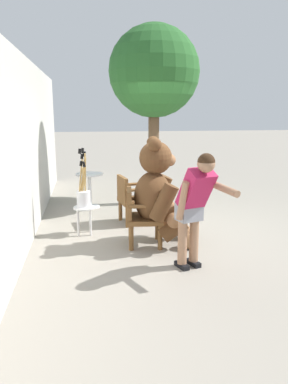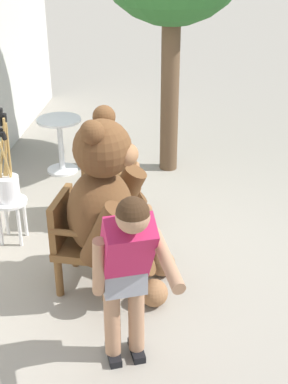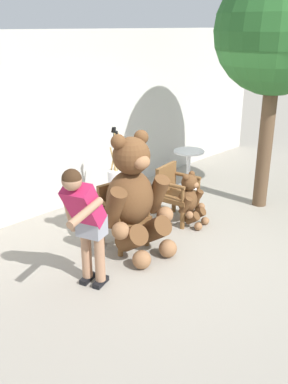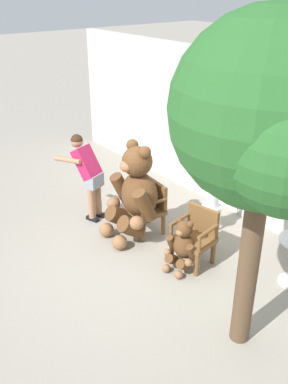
{
  "view_description": "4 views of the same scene",
  "coord_description": "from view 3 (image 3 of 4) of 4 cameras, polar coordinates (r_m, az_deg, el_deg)",
  "views": [
    {
      "loc": [
        -5.89,
        1.45,
        2.0
      ],
      "look_at": [
        -0.38,
        0.6,
        0.77
      ],
      "focal_mm": 35.0,
      "sensor_mm": 36.0,
      "label": 1
    },
    {
      "loc": [
        -4.5,
        -0.21,
        2.96
      ],
      "look_at": [
        -0.17,
        0.16,
        0.74
      ],
      "focal_mm": 50.0,
      "sensor_mm": 36.0,
      "label": 2
    },
    {
      "loc": [
        -4.16,
        -3.27,
        2.86
      ],
      "look_at": [
        -0.35,
        0.46,
        0.77
      ],
      "focal_mm": 40.0,
      "sensor_mm": 36.0,
      "label": 3
    },
    {
      "loc": [
        4.31,
        -3.23,
        3.85
      ],
      "look_at": [
        -0.34,
        0.41,
        0.9
      ],
      "focal_mm": 40.0,
      "sensor_mm": 36.0,
      "label": 4
    }
  ],
  "objects": [
    {
      "name": "wooden_chair_left",
      "position": [
        5.85,
        -3.03,
        -2.8
      ],
      "size": [
        0.61,
        0.57,
        0.86
      ],
      "color": "brown",
      "rests_on": "ground"
    },
    {
      "name": "white_stool",
      "position": [
        6.86,
        -3.89,
        -0.03
      ],
      "size": [
        0.34,
        0.34,
        0.46
      ],
      "color": "white",
      "rests_on": "ground"
    },
    {
      "name": "person_visitor",
      "position": [
        4.7,
        -7.87,
        -3.33
      ],
      "size": [
        0.74,
        0.65,
        1.52
      ],
      "color": "black",
      "rests_on": "ground"
    },
    {
      "name": "back_wall",
      "position": [
        7.18,
        -9.3,
        9.42
      ],
      "size": [
        10.0,
        0.16,
        2.8
      ],
      "primitive_type": "cube",
      "color": "beige",
      "rests_on": "ground"
    },
    {
      "name": "patio_tree",
      "position": [
        7.04,
        18.0,
        19.29
      ],
      "size": [
        1.97,
        1.87,
        3.71
      ],
      "color": "brown",
      "rests_on": "ground"
    },
    {
      "name": "ground_plane",
      "position": [
        6.01,
        5.5,
        -7.08
      ],
      "size": [
        60.0,
        60.0,
        0.0
      ],
      "primitive_type": "plane",
      "color": "gray"
    },
    {
      "name": "round_side_table",
      "position": [
        7.94,
        5.95,
        3.63
      ],
      "size": [
        0.56,
        0.56,
        0.72
      ],
      "color": "silver",
      "rests_on": "ground"
    },
    {
      "name": "wooden_chair_right",
      "position": [
        6.6,
        4.16,
        0.07
      ],
      "size": [
        0.64,
        0.61,
        0.86
      ],
      "color": "brown",
      "rests_on": "ground"
    },
    {
      "name": "teddy_bear_large",
      "position": [
        5.53,
        -1.32,
        -0.51
      ],
      "size": [
        0.98,
        0.96,
        1.62
      ],
      "color": "brown",
      "rests_on": "ground"
    },
    {
      "name": "brush_bucket",
      "position": [
        6.75,
        -3.93,
        2.51
      ],
      "size": [
        0.22,
        0.22,
        0.96
      ],
      "color": "white",
      "rests_on": "white_stool"
    },
    {
      "name": "teddy_bear_small",
      "position": [
        6.47,
        6.17,
        -1.01
      ],
      "size": [
        0.51,
        0.51,
        0.83
      ],
      "color": "brown",
      "rests_on": "ground"
    }
  ]
}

